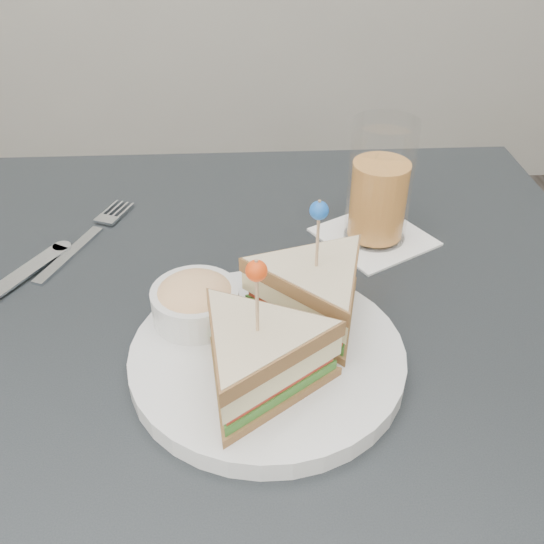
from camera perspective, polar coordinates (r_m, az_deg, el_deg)
The scene contains 4 objects.
table at distance 0.67m, azimuth -0.82°, elevation -9.27°, with size 0.80×0.80×0.75m.
plate_meal at distance 0.55m, azimuth 0.17°, elevation -5.32°, with size 0.29×0.28×0.15m.
cutlery_fork at distance 0.78m, azimuth -16.77°, elevation 3.33°, with size 0.09×0.18×0.01m.
drink_set at distance 0.72m, azimuth 10.07°, elevation 7.66°, with size 0.16×0.16×0.15m.
Camera 1 is at (-0.02, -0.47, 1.15)m, focal length 40.00 mm.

